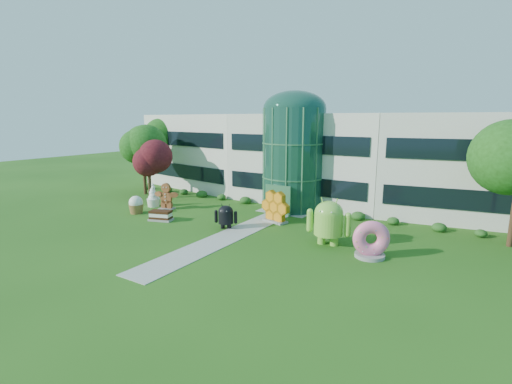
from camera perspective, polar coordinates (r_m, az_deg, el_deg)
The scene contains 14 objects.
ground at distance 27.56m, azimuth -5.75°, elevation -7.50°, with size 140.00×140.00×0.00m, color #215114.
building at distance 41.97m, azimuth 9.46°, elevation 5.37°, with size 46.00×15.00×9.30m, color beige, non-canonical shape.
atrium at distance 36.51m, azimuth 5.79°, elevation 5.01°, with size 6.00×6.00×9.80m, color #194738.
walkway at distance 29.08m, azimuth -3.31°, elevation -6.41°, with size 2.40×20.00×0.04m, color #9E9E93.
tree_red at distance 42.68m, azimuth -16.13°, elevation 2.95°, with size 4.00×4.00×6.00m, color #3F0C14, non-canonical shape.
trees_backdrop at distance 37.49m, azimuth 6.45°, elevation 4.08°, with size 52.00×8.00×8.40m, color #1B4411, non-canonical shape.
android_green at distance 26.64m, azimuth 11.10°, elevation -4.12°, with size 3.29×2.19×3.73m, color #7BC03D, non-canonical shape.
android_black at distance 30.22m, azimuth -4.67°, elevation -3.55°, with size 1.99×1.34×2.26m, color black, non-canonical shape.
donut at distance 25.08m, azimuth 17.22°, elevation -6.87°, with size 2.40×1.15×2.50m, color #F95E93, non-canonical shape.
gingerbread at distance 37.56m, azimuth -13.64°, elevation -0.61°, with size 2.86×1.10×2.64m, color brown, non-canonical shape.
ice_cream_sandwich at distance 33.65m, azimuth -14.45°, elevation -3.53°, with size 2.04×1.02×0.91m, color black, non-canonical shape.
honeycomb at distance 31.99m, azimuth 2.99°, elevation -2.48°, with size 3.17×1.13×2.49m, color orange, non-canonical shape.
froyo at distance 39.08m, azimuth -15.55°, elevation -0.40°, with size 1.43×1.43×2.45m, color white, non-canonical shape.
cupcake at distance 36.75m, azimuth -17.97°, elevation -1.85°, with size 1.42×1.42×1.70m, color white, non-canonical shape.
Camera 1 is at (16.18, -20.50, 8.82)m, focal length 26.00 mm.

